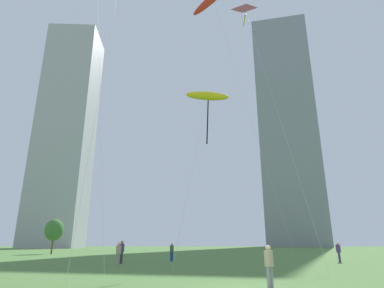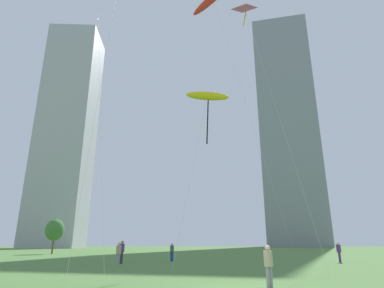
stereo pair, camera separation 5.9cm
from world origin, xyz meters
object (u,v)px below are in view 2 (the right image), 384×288
object	(u,v)px
kite_flying_3	(244,9)
park_tree_0	(55,230)
person_standing_1	(339,251)
kite_flying_1	(207,97)
person_standing_2	(172,251)
distant_highrise_0	(286,129)
person_standing_4	(268,263)
person_standing_5	(119,252)
person_standing_3	(122,250)
distant_highrise_1	(67,132)

from	to	relation	value
kite_flying_3	park_tree_0	distance (m)	41.07
person_standing_1	kite_flying_1	distance (m)	17.61
person_standing_2	distant_highrise_0	distance (m)	123.45
kite_flying_3	distant_highrise_0	xyz separation A→B (m)	(35.08, 111.91, 28.91)
park_tree_0	distant_highrise_0	size ratio (longest dim) A/B	0.05
distant_highrise_0	person_standing_1	bearing A→B (deg)	-92.79
kite_flying_3	person_standing_2	bearing A→B (deg)	133.97
person_standing_4	kite_flying_3	distance (m)	23.68
distant_highrise_0	person_standing_5	bearing A→B (deg)	-100.63
person_standing_2	person_standing_3	xyz separation A→B (m)	(-3.81, -3.74, 0.10)
distant_highrise_0	person_standing_2	bearing A→B (deg)	-100.25
person_standing_3	kite_flying_1	distance (m)	14.45
person_standing_3	park_tree_0	distance (m)	27.26
person_standing_3	park_tree_0	world-z (taller)	park_tree_0
kite_flying_3	park_tree_0	world-z (taller)	kite_flying_3
person_standing_4	distant_highrise_1	size ratio (longest dim) A/B	0.02
person_standing_2	person_standing_4	xyz separation A→B (m)	(5.32, -17.77, -0.04)
kite_flying_1	distant_highrise_1	distance (m)	95.05
kite_flying_3	person_standing_3	bearing A→B (deg)	162.56
distant_highrise_1	person_standing_2	bearing A→B (deg)	-62.74
person_standing_4	person_standing_5	distance (m)	14.36
person_standing_2	kite_flying_1	world-z (taller)	kite_flying_1
person_standing_1	person_standing_2	distance (m)	14.81
kite_flying_3	distant_highrise_0	bearing A→B (deg)	72.59
person_standing_4	park_tree_0	world-z (taller)	park_tree_0
person_standing_3	person_standing_5	xyz separation A→B (m)	(0.39, -2.63, -0.07)
person_standing_2	person_standing_3	distance (m)	5.34
person_standing_3	person_standing_5	distance (m)	2.66
person_standing_4	park_tree_0	distance (m)	43.96
person_standing_2	person_standing_5	size ratio (longest dim) A/B	0.96
distant_highrise_0	kite_flying_3	bearing A→B (deg)	-95.86
person_standing_5	distant_highrise_1	distance (m)	95.13
person_standing_1	distant_highrise_0	distance (m)	120.65
person_standing_5	person_standing_4	bearing A→B (deg)	-133.36
person_standing_1	park_tree_0	size ratio (longest dim) A/B	0.33
park_tree_0	person_standing_5	bearing A→B (deg)	-56.80
person_standing_2	person_standing_1	bearing A→B (deg)	18.03
person_standing_3	person_standing_5	size ratio (longest dim) A/B	1.07
person_standing_3	distant_highrise_1	world-z (taller)	distant_highrise_1
person_standing_5	distant_highrise_1	world-z (taller)	distant_highrise_1
person_standing_4	kite_flying_3	xyz separation A→B (m)	(1.51, 10.69, 21.08)
person_standing_1	kite_flying_1	world-z (taller)	kite_flying_1
kite_flying_1	distant_highrise_1	xyz separation A→B (m)	(-46.79, 78.76, 25.37)
person_standing_5	distant_highrise_0	size ratio (longest dim) A/B	0.02
person_standing_3	person_standing_4	world-z (taller)	person_standing_3
distant_highrise_1	person_standing_3	bearing A→B (deg)	-66.25
kite_flying_3	park_tree_0	bearing A→B (deg)	136.09
person_standing_4	distant_highrise_0	size ratio (longest dim) A/B	0.02
kite_flying_1	person_standing_5	bearing A→B (deg)	171.22
park_tree_0	distant_highrise_0	distance (m)	116.21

